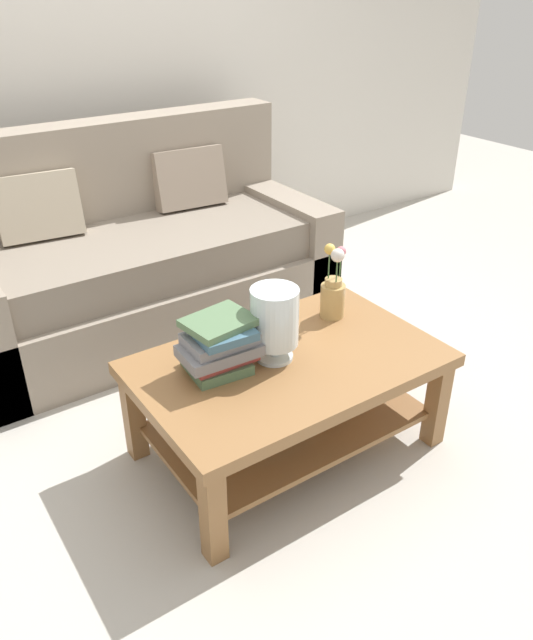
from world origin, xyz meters
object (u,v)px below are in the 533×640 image
glass_hurricane_vase (274,319)px  flower_pitcher (333,291)px  book_stack_main (219,346)px  couch (140,261)px  coffee_table (287,386)px

glass_hurricane_vase → flower_pitcher: bearing=18.4°
book_stack_main → couch: bearing=79.5°
book_stack_main → glass_hurricane_vase: 0.23m
flower_pitcher → glass_hurricane_vase: bearing=-161.6°
glass_hurricane_vase → flower_pitcher: size_ratio=0.89×
coffee_table → flower_pitcher: size_ratio=3.53×
couch → book_stack_main: size_ratio=6.74×
coffee_table → glass_hurricane_vase: glass_hurricane_vase is taller
book_stack_main → glass_hurricane_vase: size_ratio=1.00×
book_stack_main → glass_hurricane_vase: bearing=-12.2°
couch → glass_hurricane_vase: (-0.02, -1.29, 0.24)m
couch → book_stack_main: 1.27m
coffee_table → glass_hurricane_vase: size_ratio=3.98×
glass_hurricane_vase → coffee_table: bearing=-47.3°
book_stack_main → glass_hurricane_vase: glass_hurricane_vase is taller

